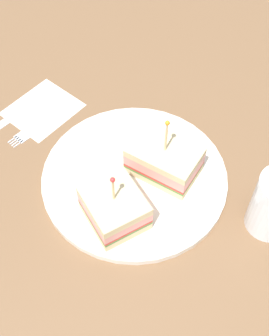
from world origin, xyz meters
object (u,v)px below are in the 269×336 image
at_px(napkin, 43,109).
at_px(knife, 19,112).
at_px(plate, 135,178).
at_px(sandwich_half_back, 115,208).
at_px(fork, 33,129).
at_px(sandwich_half_front, 164,160).

distance_m(napkin, knife, 0.04).
relative_size(plate, knife, 2.30).
relative_size(sandwich_half_back, fork, 0.79).
bearing_deg(sandwich_half_back, plate, -146.01).
bearing_deg(fork, plate, 113.57).
xyz_separation_m(napkin, knife, (0.04, -0.02, 0.00)).
height_order(sandwich_half_front, knife, sandwich_half_front).
bearing_deg(fork, knife, -87.12).
bearing_deg(plate, napkin, -78.12).
relative_size(sandwich_half_front, napkin, 1.06).
xyz_separation_m(sandwich_half_front, fork, (0.12, -0.20, -0.04)).
height_order(sandwich_half_front, fork, sandwich_half_front).
height_order(plate, sandwich_half_front, sandwich_half_front).
bearing_deg(plate, sandwich_half_front, 157.06).
bearing_deg(fork, napkin, -137.97).
distance_m(sandwich_half_front, fork, 0.24).
bearing_deg(sandwich_half_front, napkin, -69.42).
distance_m(sandwich_half_front, napkin, 0.25).
relative_size(sandwich_half_front, fork, 0.97).
distance_m(fork, knife, 0.05).
bearing_deg(knife, napkin, 155.86).
relative_size(fork, knife, 1.01).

